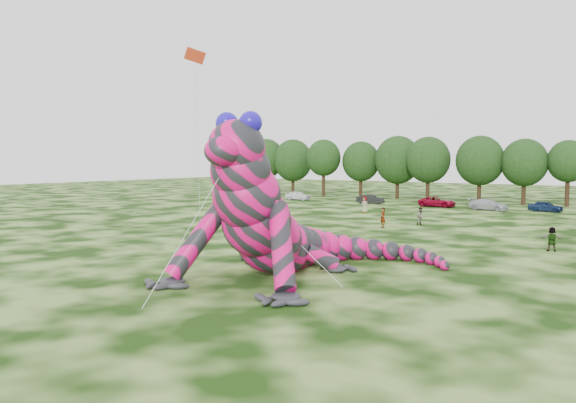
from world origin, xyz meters
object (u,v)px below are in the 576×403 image
(car_2, at_px, (437,202))
(tree_6, at_px, (428,169))
(tree_4, at_px, (361,169))
(tree_9, at_px, (568,173))
(car_3, at_px, (489,205))
(tree_2, at_px, (293,167))
(tree_7, at_px, (480,169))
(flying_kite, at_px, (195,69))
(spectator_5, at_px, (552,239))
(car_0, at_px, (298,195))
(inflatable_gecko, at_px, (280,195))
(tree_3, at_px, (324,168))
(car_4, at_px, (546,206))
(tree_8, at_px, (524,172))
(spectator_4, at_px, (365,205))
(spectator_1, at_px, (421,216))
(tree_5, at_px, (398,167))
(tree_1, at_px, (266,166))
(tree_0, at_px, (244,167))
(car_1, at_px, (370,199))
(spectator_0, at_px, (383,218))

(car_2, bearing_deg, tree_6, 26.93)
(tree_4, height_order, tree_9, tree_4)
(car_3, bearing_deg, tree_2, 80.27)
(tree_7, height_order, car_2, tree_7)
(flying_kite, bearing_deg, spectator_5, 24.81)
(tree_2, distance_m, car_0, 14.97)
(inflatable_gecko, xyz_separation_m, tree_3, (-30.38, 55.64, 0.48))
(tree_4, xyz_separation_m, tree_7, (19.56, -1.91, 0.21))
(car_4, bearing_deg, inflatable_gecko, 177.17)
(tree_6, relative_size, tree_8, 1.06)
(spectator_4, bearing_deg, car_3, 53.16)
(tree_7, relative_size, spectator_1, 5.62)
(tree_5, height_order, tree_7, tree_5)
(tree_7, distance_m, spectator_4, 23.59)
(tree_8, distance_m, car_0, 31.91)
(tree_2, xyz_separation_m, tree_9, (44.08, -1.42, -0.48))
(tree_7, xyz_separation_m, tree_8, (5.86, 0.18, -0.27))
(flying_kite, relative_size, tree_3, 1.56)
(tree_1, height_order, tree_8, tree_1)
(flying_kite, relative_size, car_2, 3.11)
(spectator_5, bearing_deg, tree_7, -85.58)
(tree_8, height_order, car_4, tree_8)
(tree_0, xyz_separation_m, tree_4, (24.92, -0.52, -0.23))
(inflatable_gecko, distance_m, spectator_5, 19.76)
(tree_8, relative_size, spectator_4, 4.75)
(car_4, distance_m, spectator_4, 21.46)
(inflatable_gecko, bearing_deg, tree_1, 121.35)
(tree_0, distance_m, tree_9, 55.66)
(tree_4, distance_m, car_4, 32.05)
(tree_7, height_order, car_4, tree_7)
(tree_8, height_order, car_1, tree_8)
(tree_6, distance_m, car_4, 20.33)
(car_0, height_order, car_2, car_0)
(tree_3, relative_size, tree_8, 1.06)
(tree_0, height_order, tree_3, tree_0)
(car_2, bearing_deg, tree_2, 68.85)
(tree_7, bearing_deg, car_4, -41.77)
(tree_2, relative_size, car_1, 2.51)
(tree_8, distance_m, car_4, 11.02)
(spectator_5, relative_size, spectator_0, 0.89)
(car_1, bearing_deg, car_2, -90.30)
(tree_8, height_order, spectator_5, tree_8)
(tree_0, relative_size, car_0, 2.40)
(car_1, height_order, spectator_0, spectator_0)
(inflatable_gecko, distance_m, car_1, 48.69)
(tree_0, relative_size, tree_6, 1.00)
(tree_1, distance_m, car_4, 49.82)
(tree_2, distance_m, tree_8, 38.84)
(tree_4, bearing_deg, tree_0, 178.80)
(tree_0, bearing_deg, car_4, -11.96)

